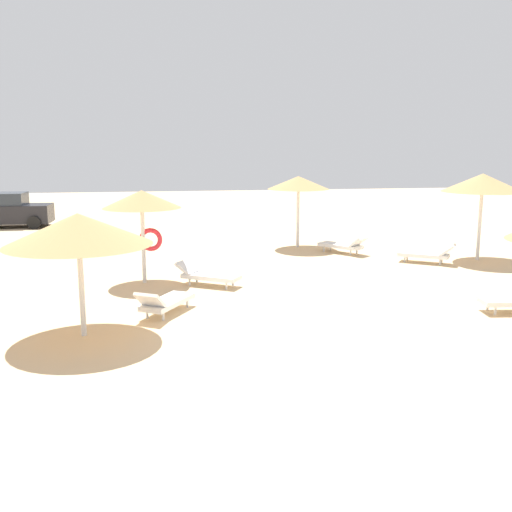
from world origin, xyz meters
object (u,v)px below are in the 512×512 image
Objects in this scene: lounger_2 at (344,245)px; bench_0 at (83,239)px; parasol_4 at (483,183)px; lounger_4 at (428,254)px; parasol_2 at (298,183)px; lounger_1 at (165,302)px; parked_car at (8,211)px; lounger_3 at (207,275)px; parasol_3 at (142,201)px; parasol_1 at (78,229)px.

lounger_2 is 10.33m from bench_0.
lounger_4 is at bearing -172.59° from parasol_4.
parasol_2 reaches higher than bench_0.
lounger_4 is at bearing -45.83° from parasol_2.
parked_car is (-7.53, 16.74, 0.50)m from lounger_1.
parasol_2 is 0.92× the size of parasol_4.
parked_car is at bearing 148.31° from parasol_2.
lounger_4 reaches higher than bench_0.
lounger_2 is 3.25m from lounger_4.
lounger_1 is 1.04× the size of lounger_2.
lounger_3 is at bearing -58.46° from bench_0.
parasol_2 is at bearing 131.43° from lounger_2.
parasol_3 is at bearing -171.91° from parasol_4.
parasol_1 reaches higher than parked_car.
lounger_2 is at bearing 38.09° from lounger_3.
parasol_1 reaches higher than lounger_1.
parasol_2 is (7.14, 10.12, 0.24)m from parasol_1.
parasol_4 reaches higher than lounger_4.
lounger_1 reaches higher than lounger_3.
lounger_1 reaches higher than bench_0.
bench_0 is at bearing 171.89° from parasol_2.
parasol_4 is at bearing -31.85° from parasol_2.
parasol_1 is 1.60× the size of lounger_3.
parasol_1 is at bearing -150.13° from lounger_4.
parked_car is at bearing 122.98° from bench_0.
parasol_3 is 1.45× the size of lounger_4.
bench_0 is at bearing 161.42° from parasol_4.
parasol_4 is (12.93, 6.52, 0.42)m from parasol_1.
lounger_1 is 0.48× the size of parked_car.
parasol_3 is 8.50m from lounger_2.
parasol_1 is 1.61× the size of lounger_1.
parked_car is (-8.78, 13.91, 0.51)m from lounger_3.
parasol_2 reaches higher than lounger_1.
parasol_1 is 12.39m from parasol_2.
lounger_3 is (1.25, 2.83, -0.01)m from lounger_1.
bench_0 is (-14.32, 4.81, -2.41)m from parasol_4.
bench_0 is (-3.15, 9.99, 0.03)m from lounger_1.
parasol_3 is at bearing -171.77° from lounger_4.
parasol_4 is at bearing 24.87° from lounger_1.
lounger_3 is 8.41m from bench_0.
parasol_2 is at bearing 134.17° from lounger_4.
lounger_3 is (-9.92, -2.35, -2.44)m from parasol_4.
parasol_3 is 11.86m from parasol_4.
bench_0 is at bearing 96.95° from parasol_1.
parasol_2 is at bearing 148.15° from parasol_4.
parasol_4 is at bearing 8.09° from parasol_3.
bench_0 is at bearing 111.68° from parasol_3.
parasol_4 is 10.48m from lounger_3.
lounger_1 is at bearing -151.72° from lounger_4.
lounger_2 is 0.46× the size of parked_car.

